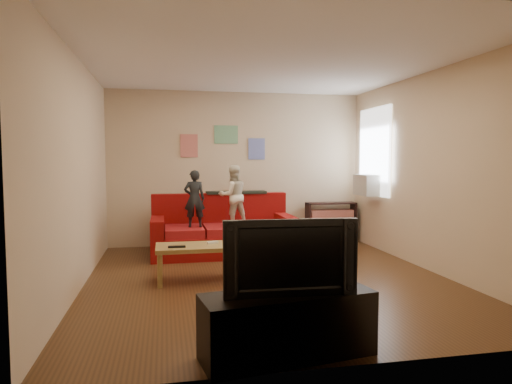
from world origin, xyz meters
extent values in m
cube|color=#4F3018|center=(0.00, 0.00, -0.01)|extent=(4.50, 5.00, 0.01)
cube|color=white|center=(0.00, 0.00, 2.71)|extent=(4.50, 5.00, 0.01)
cube|color=#D3B790|center=(0.00, 2.50, 1.35)|extent=(4.50, 0.01, 2.70)
cube|color=#D3B790|center=(0.00, -2.50, 1.35)|extent=(4.50, 0.01, 2.70)
cube|color=#D3B790|center=(-2.25, 0.00, 1.35)|extent=(0.01, 5.00, 2.70)
cube|color=#D3B790|center=(2.25, 0.00, 1.35)|extent=(0.01, 5.00, 2.70)
cube|color=maroon|center=(-0.38, 1.59, 0.17)|extent=(2.23, 1.00, 0.33)
cube|color=maroon|center=(-0.38, 2.00, 0.64)|extent=(2.23, 0.20, 0.61)
cube|color=maroon|center=(-1.39, 1.59, 0.47)|extent=(0.20, 1.00, 0.28)
cube|color=maroon|center=(0.64, 1.59, 0.47)|extent=(0.20, 1.00, 0.28)
cube|color=maroon|center=(-0.99, 1.52, 0.40)|extent=(0.58, 0.76, 0.13)
cube|color=maroon|center=(-0.38, 1.52, 0.40)|extent=(0.58, 0.76, 0.13)
cube|color=maroon|center=(0.23, 1.52, 0.40)|extent=(0.58, 0.76, 0.13)
cube|color=black|center=(-0.10, 2.00, 0.96)|extent=(1.00, 0.25, 0.04)
imported|color=black|center=(-0.83, 1.49, 0.91)|extent=(0.33, 0.23, 0.88)
imported|color=beige|center=(-0.23, 1.49, 0.95)|extent=(0.53, 0.46, 0.96)
cube|color=#9F7D41|center=(-0.89, 0.08, 0.43)|extent=(1.01, 0.55, 0.05)
cylinder|color=#9F7D41|center=(-1.35, -0.15, 0.20)|extent=(0.06, 0.06, 0.40)
cylinder|color=#9F7D41|center=(-0.44, -0.15, 0.20)|extent=(0.06, 0.06, 0.40)
cylinder|color=#9F7D41|center=(-1.35, 0.31, 0.20)|extent=(0.06, 0.06, 0.40)
cylinder|color=#9F7D41|center=(-0.44, 0.31, 0.20)|extent=(0.06, 0.06, 0.40)
cube|color=black|center=(-1.14, -0.04, 0.46)|extent=(0.21, 0.06, 0.02)
cube|color=white|center=(-0.69, 0.13, 0.47)|extent=(0.15, 0.09, 0.03)
cube|color=black|center=(1.26, 2.30, 0.36)|extent=(0.03, 0.27, 0.73)
cube|color=black|center=(2.14, 2.30, 0.36)|extent=(0.03, 0.27, 0.73)
cube|color=black|center=(1.70, 2.30, 0.01)|extent=(0.91, 0.27, 0.03)
cube|color=black|center=(1.70, 2.30, 0.71)|extent=(0.91, 0.27, 0.03)
cube|color=black|center=(1.70, 2.30, 0.36)|extent=(0.86, 0.27, 0.02)
cube|color=#4A3F8C|center=(1.70, 2.30, 0.14)|extent=(0.80, 0.23, 0.22)
cube|color=brown|center=(1.70, 2.30, 0.48)|extent=(0.80, 0.23, 0.22)
cube|color=white|center=(2.22, 1.65, 1.64)|extent=(0.04, 1.08, 1.48)
cube|color=#B7B2A3|center=(2.10, 1.65, 1.08)|extent=(0.28, 0.55, 0.35)
cube|color=#D87266|center=(-0.85, 2.48, 1.75)|extent=(0.30, 0.01, 0.40)
cube|color=#72B27F|center=(-0.20, 2.48, 1.95)|extent=(0.42, 0.01, 0.32)
cube|color=#727FCC|center=(0.35, 2.48, 1.70)|extent=(0.30, 0.01, 0.38)
cube|color=white|center=(1.26, 0.73, 0.11)|extent=(0.37, 0.28, 0.22)
cube|color=white|center=(1.26, 0.73, 0.25)|extent=(0.39, 0.30, 0.05)
cube|color=black|center=(1.26, 0.59, 0.12)|extent=(0.17, 0.00, 0.06)
cube|color=black|center=(-0.36, -2.25, 0.25)|extent=(1.38, 0.64, 0.50)
imported|color=black|center=(-0.36, -2.25, 0.79)|extent=(1.01, 0.19, 0.58)
sphere|color=beige|center=(0.38, 0.51, 0.05)|extent=(0.10, 0.10, 0.10)
camera|label=1|loc=(-1.28, -5.55, 1.52)|focal=32.00mm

